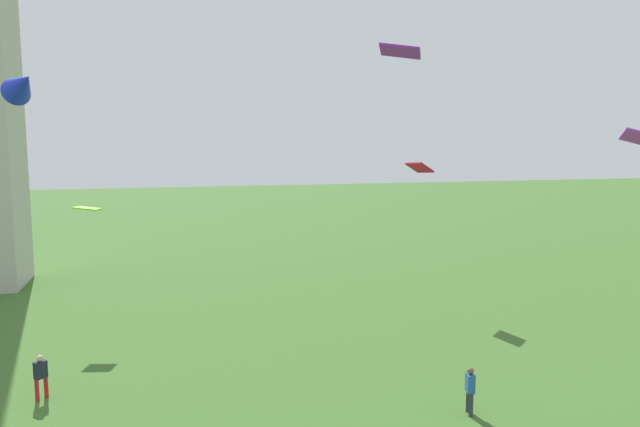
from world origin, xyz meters
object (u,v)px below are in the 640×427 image
(kite_flying_2, at_px, (419,168))
(person_0, at_px, (41,374))
(kite_flying_1, at_px, (22,84))
(person_2, at_px, (470,388))
(kite_flying_0, at_px, (87,208))
(kite_flying_5, at_px, (400,51))

(kite_flying_2, bearing_deg, person_0, 105.11)
(kite_flying_1, distance_m, kite_flying_2, 22.55)
(person_0, bearing_deg, person_2, 117.39)
(kite_flying_0, bearing_deg, kite_flying_1, -116.48)
(person_0, xyz_separation_m, kite_flying_0, (0.76, 9.67, 5.36))
(kite_flying_1, height_order, kite_flying_5, kite_flying_5)
(kite_flying_1, bearing_deg, person_0, -108.44)
(kite_flying_1, bearing_deg, kite_flying_2, -20.81)
(person_0, xyz_separation_m, kite_flying_2, (20.25, 10.98, 7.22))
(person_0, bearing_deg, kite_flying_5, 129.06)
(person_2, bearing_deg, kite_flying_0, -122.75)
(kite_flying_1, xyz_separation_m, kite_flying_2, (21.80, 3.75, -4.40))
(person_2, xyz_separation_m, kite_flying_2, (4.60, 16.11, 7.21))
(kite_flying_0, bearing_deg, kite_flying_5, -23.40)
(person_2, distance_m, kite_flying_2, 18.24)
(person_0, xyz_separation_m, kite_flying_5, (14.04, -1.60, 12.50))
(kite_flying_0, bearing_deg, person_0, -77.59)
(kite_flying_1, bearing_deg, person_2, -66.27)
(person_0, bearing_deg, kite_flying_0, -138.97)
(kite_flying_0, distance_m, kite_flying_1, 7.11)
(kite_flying_2, relative_size, kite_flying_5, 0.99)
(kite_flying_0, height_order, kite_flying_5, kite_flying_5)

